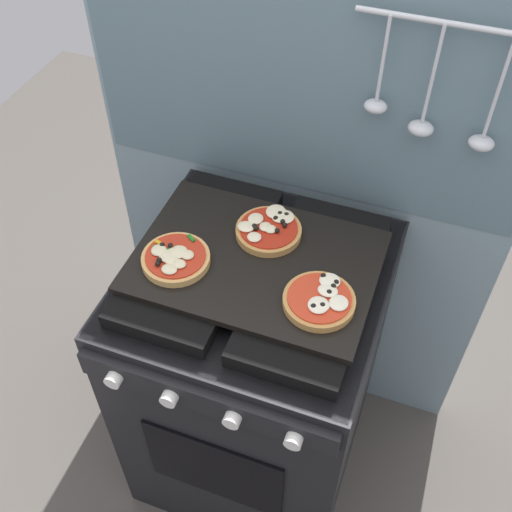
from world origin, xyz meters
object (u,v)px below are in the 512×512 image
at_px(stove, 256,372).
at_px(pizza_right, 320,300).
at_px(pizza_left, 175,258).
at_px(pizza_center, 269,229).
at_px(baking_tray, 256,261).

bearing_deg(stove, pizza_right, -22.84).
relative_size(stove, pizza_right, 5.88).
xyz_separation_m(stove, pizza_left, (-0.16, -0.07, 0.48)).
height_order(pizza_left, pizza_center, same).
relative_size(stove, pizza_center, 5.88).
height_order(pizza_left, pizza_right, same).
height_order(pizza_right, pizza_center, same).
relative_size(pizza_left, pizza_right, 1.00).
height_order(stove, baking_tray, baking_tray).
relative_size(stove, pizza_left, 5.88).
bearing_deg(pizza_right, baking_tray, 156.70).
xyz_separation_m(pizza_right, pizza_center, (-0.17, 0.16, 0.00)).
relative_size(stove, baking_tray, 1.67).
relative_size(pizza_right, pizza_center, 1.00).
distance_m(pizza_left, pizza_center, 0.23).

